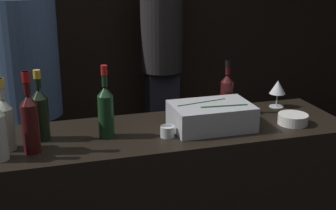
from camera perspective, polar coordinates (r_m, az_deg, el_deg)
The scene contains 13 objects.
wall_back_chalkboard at distance 4.51m, azimuth -8.38°, elevation 12.14°, with size 6.40×0.06×2.80m.
ice_bin_with_bottles at distance 2.40m, azimuth 5.32°, elevation -1.24°, with size 0.41×0.28×0.13m.
bowl_white at distance 2.55m, azimuth 14.99°, elevation -1.64°, with size 0.16×0.16×0.05m.
wine_glass at distance 2.78m, azimuth 13.22°, elevation 2.04°, with size 0.09×0.09×0.16m.
candle_votive at distance 2.29m, azimuth -0.07°, elevation -3.24°, with size 0.07×0.07×0.05m.
red_wine_bottle_black_foil at distance 2.62m, azimuth 7.19°, elevation 1.58°, with size 0.07×0.07×0.30m.
champagne_bottle at distance 2.30m, azimuth -15.33°, elevation -0.83°, with size 0.08×0.08×0.35m.
rose_wine_bottle at distance 2.23m, azimuth -19.26°, elevation -1.95°, with size 0.08×0.08×0.34m.
red_wine_bottle_tall at distance 2.15m, azimuth -16.48°, elevation -1.77°, with size 0.08×0.08×0.37m.
red_wine_bottle_burgundy at distance 2.27m, azimuth -7.60°, elevation -0.53°, with size 0.08×0.08×0.36m.
person_in_hoodie at distance 4.24m, azimuth -0.77°, elevation 6.46°, with size 0.38×0.38×1.79m.
person_blond_tee at distance 3.16m, azimuth -16.61°, elevation 1.72°, with size 0.41×0.41×1.79m.
person_grey_polo at distance 3.82m, azimuth -16.65°, elevation 4.87°, with size 0.35×0.35×1.82m.
Camera 1 is at (-0.64, -1.86, 1.83)m, focal length 50.00 mm.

